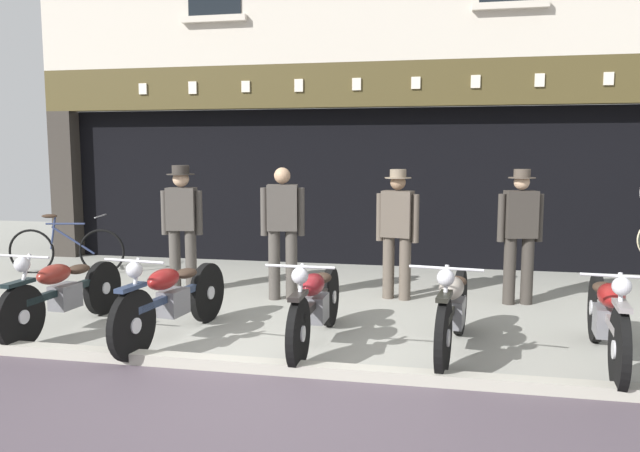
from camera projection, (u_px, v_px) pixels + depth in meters
ground at (233, 431)px, 4.27m from camera, size 23.06×22.00×0.18m
shop_facade at (371, 161)px, 11.84m from camera, size 11.36×4.42×6.36m
motorcycle_left at (64, 292)px, 6.52m from camera, size 0.62×1.93×0.90m
motorcycle_center_left at (172, 298)px, 6.19m from camera, size 0.62×2.04×0.93m
motorcycle_center at (316, 303)px, 6.00m from camera, size 0.62×2.04×0.91m
motorcycle_center_right at (453, 308)px, 5.77m from camera, size 0.62×1.97×0.94m
motorcycle_right at (607, 316)px, 5.47m from camera, size 0.62×2.06×0.93m
salesman_left at (182, 222)px, 8.24m from camera, size 0.56×0.37×1.71m
shopkeeper_center at (283, 227)px, 7.83m from camera, size 0.55×0.28×1.69m
salesman_right at (397, 228)px, 7.85m from camera, size 0.55×0.34×1.67m
assistant_far_right at (520, 230)px, 7.59m from camera, size 0.55×0.32×1.68m
advert_board_near at (252, 153)px, 10.62m from camera, size 0.73×0.03×1.09m
leaning_bicycle at (66, 249)px, 9.62m from camera, size 1.77×0.57×0.95m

